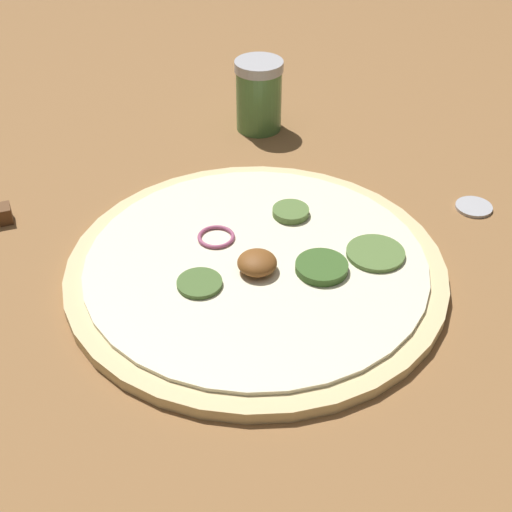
{
  "coord_description": "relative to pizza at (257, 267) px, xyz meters",
  "views": [
    {
      "loc": [
        0.22,
        -0.47,
        0.43
      ],
      "look_at": [
        0.0,
        0.0,
        0.02
      ],
      "focal_mm": 50.0,
      "sensor_mm": 36.0,
      "label": 1
    }
  ],
  "objects": [
    {
      "name": "spice_jar",
      "position": [
        -0.12,
        0.27,
        0.04
      ],
      "size": [
        0.06,
        0.06,
        0.09
      ],
      "color": "#4C7F42",
      "rests_on": "ground_plane"
    },
    {
      "name": "pizza",
      "position": [
        0.0,
        0.0,
        0.0
      ],
      "size": [
        0.36,
        0.36,
        0.03
      ],
      "color": "beige",
      "rests_on": "ground_plane"
    },
    {
      "name": "ground_plane",
      "position": [
        -0.0,
        -0.0,
        -0.01
      ],
      "size": [
        3.0,
        3.0,
        0.0
      ],
      "primitive_type": "plane",
      "color": "olive"
    },
    {
      "name": "loose_cap",
      "position": [
        0.16,
        0.2,
        -0.0
      ],
      "size": [
        0.04,
        0.04,
        0.01
      ],
      "color": "#B2B2B7",
      "rests_on": "ground_plane"
    }
  ]
}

